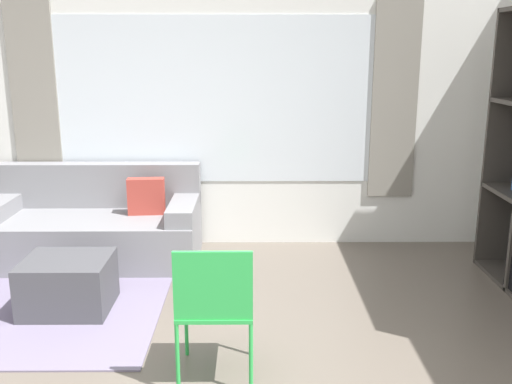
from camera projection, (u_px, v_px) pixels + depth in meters
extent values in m
cube|color=white|center=(216.00, 111.00, 5.58)|extent=(6.91, 0.07, 2.70)
cube|color=white|center=(215.00, 101.00, 5.52)|extent=(3.14, 0.01, 1.60)
cube|color=gray|center=(35.00, 101.00, 5.49)|extent=(0.44, 0.03, 1.90)
cube|color=gray|center=(395.00, 101.00, 5.52)|extent=(0.44, 0.03, 1.90)
cube|color=slate|center=(13.00, 301.00, 4.49)|extent=(2.41, 2.06, 0.01)
cube|color=#3D3833|center=(510.00, 142.00, 5.04)|extent=(0.43, 0.04, 2.27)
cylinder|color=#232328|center=(511.00, 267.00, 4.96)|extent=(0.08, 0.08, 0.10)
cube|color=gray|center=(93.00, 239.00, 5.31)|extent=(1.95, 0.91, 0.43)
cube|color=gray|center=(100.00, 185.00, 5.56)|extent=(1.95, 0.18, 0.43)
cube|color=gray|center=(184.00, 208.00, 5.25)|extent=(0.24, 0.85, 0.15)
cube|color=#AD3D33|center=(146.00, 196.00, 5.31)|extent=(0.35, 0.15, 0.34)
cube|color=#47474C|center=(68.00, 285.00, 4.30)|extent=(0.64, 0.55, 0.41)
cylinder|color=green|center=(251.00, 323.00, 3.65)|extent=(0.02, 0.02, 0.44)
cylinder|color=green|center=(186.00, 324.00, 3.65)|extent=(0.02, 0.02, 0.44)
cylinder|color=green|center=(251.00, 359.00, 3.23)|extent=(0.02, 0.02, 0.44)
cylinder|color=green|center=(178.00, 359.00, 3.23)|extent=(0.02, 0.02, 0.44)
cube|color=green|center=(216.00, 305.00, 3.38)|extent=(0.44, 0.46, 0.02)
cube|color=green|center=(213.00, 286.00, 3.13)|extent=(0.44, 0.02, 0.40)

